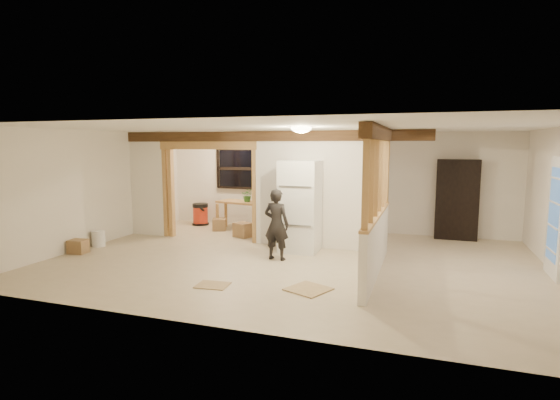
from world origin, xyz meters
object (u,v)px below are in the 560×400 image
(shop_vac, at_px, (200,214))
(bookshelf, at_px, (457,200))
(refrigerator, at_px, (300,206))
(work_table, at_px, (241,215))
(woman, at_px, (276,224))

(shop_vac, xyz_separation_m, bookshelf, (6.56, 0.26, 0.63))
(refrigerator, xyz_separation_m, work_table, (-2.10, 1.72, -0.56))
(refrigerator, distance_m, woman, 0.88)
(bookshelf, bearing_deg, refrigerator, -144.12)
(woman, xyz_separation_m, shop_vac, (-3.19, 2.80, -0.38))
(woman, relative_size, shop_vac, 2.27)
(refrigerator, relative_size, bookshelf, 1.01)
(work_table, bearing_deg, bookshelf, 17.87)
(refrigerator, xyz_separation_m, bookshelf, (3.12, 2.26, -0.01))
(shop_vac, bearing_deg, work_table, -11.66)
(work_table, height_order, bookshelf, bookshelf)
(work_table, height_order, shop_vac, work_table)
(shop_vac, bearing_deg, refrigerator, -30.20)
(refrigerator, height_order, woman, refrigerator)
(work_table, bearing_deg, shop_vac, -179.66)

